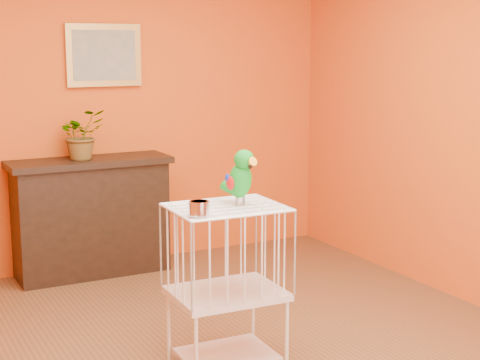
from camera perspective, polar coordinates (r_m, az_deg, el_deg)
room_shell at (r=4.05m, az=-0.96°, el=6.93°), size 4.50×4.50×4.50m
console_cabinet at (r=6.02m, az=-11.46°, el=-2.82°), size 1.27×0.46×0.95m
potted_plant at (r=5.86m, az=-12.08°, el=3.01°), size 0.44×0.47×0.31m
framed_picture at (r=6.11m, az=-10.51°, el=9.49°), size 0.62×0.04×0.50m
birdcage at (r=4.20m, az=-1.05°, el=-8.15°), size 0.63×0.49×0.95m
feed_cup at (r=3.84m, az=-3.18°, el=-2.20°), size 0.11×0.11×0.08m
parrot at (r=4.09m, az=0.03°, el=0.28°), size 0.16×0.29×0.32m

